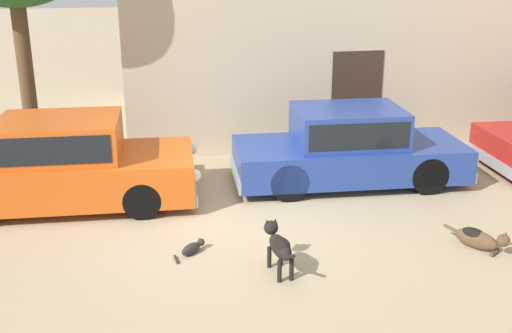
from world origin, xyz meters
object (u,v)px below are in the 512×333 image
(stray_dog_tan, at_px, (479,238))
(stray_cat, at_px, (192,248))
(parked_sedan_second, at_px, (349,146))
(parked_sedan_nearest, at_px, (64,163))
(stray_dog_spotted, at_px, (279,244))

(stray_dog_tan, bearing_deg, stray_cat, -133.88)
(parked_sedan_second, xyz_separation_m, stray_cat, (-3.08, -2.36, -0.61))
(stray_cat, bearing_deg, parked_sedan_second, -4.62)
(parked_sedan_nearest, relative_size, stray_dog_spotted, 4.21)
(parked_sedan_second, relative_size, stray_dog_tan, 4.87)
(parked_sedan_nearest, distance_m, stray_dog_tan, 6.63)
(stray_cat, bearing_deg, stray_dog_tan, -50.76)
(stray_dog_tan, relative_size, stray_cat, 1.87)
(stray_dog_spotted, relative_size, stray_cat, 2.21)
(stray_dog_spotted, xyz_separation_m, stray_dog_tan, (2.97, 0.12, -0.23))
(stray_dog_spotted, bearing_deg, parked_sedan_second, -39.33)
(stray_dog_tan, bearing_deg, parked_sedan_nearest, -150.67)
(parked_sedan_nearest, xyz_separation_m, stray_dog_tan, (5.97, -2.84, -0.56))
(parked_sedan_nearest, relative_size, stray_dog_tan, 4.96)
(stray_dog_spotted, distance_m, stray_dog_tan, 2.98)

